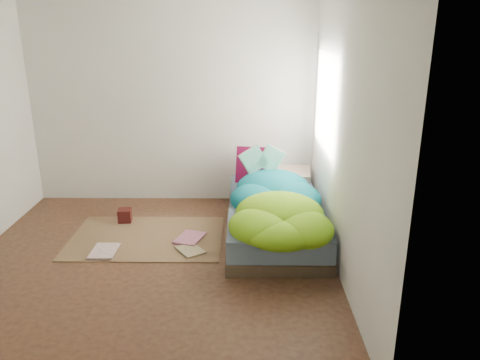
{
  "coord_description": "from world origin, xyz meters",
  "views": [
    {
      "loc": [
        0.88,
        -3.98,
        2.17
      ],
      "look_at": [
        0.85,
        0.75,
        0.59
      ],
      "focal_mm": 35.0,
      "sensor_mm": 36.0,
      "label": 1
    }
  ],
  "objects_px": {
    "pillow_magenta": "(255,165)",
    "bed": "(274,217)",
    "floor_book_a": "(92,251)",
    "open_book": "(263,151)",
    "floor_book_b": "(179,237)",
    "wooden_box": "(125,215)"
  },
  "relations": [
    {
      "from": "bed",
      "to": "floor_book_b",
      "type": "height_order",
      "value": "bed"
    },
    {
      "from": "open_book",
      "to": "floor_book_b",
      "type": "distance_m",
      "value": 1.33
    },
    {
      "from": "bed",
      "to": "floor_book_b",
      "type": "distance_m",
      "value": 1.05
    },
    {
      "from": "floor_book_b",
      "to": "floor_book_a",
      "type": "bearing_deg",
      "value": -139.18
    },
    {
      "from": "pillow_magenta",
      "to": "floor_book_a",
      "type": "relative_size",
      "value": 1.29
    },
    {
      "from": "bed",
      "to": "pillow_magenta",
      "type": "height_order",
      "value": "pillow_magenta"
    },
    {
      "from": "bed",
      "to": "wooden_box",
      "type": "relative_size",
      "value": 13.6
    },
    {
      "from": "pillow_magenta",
      "to": "bed",
      "type": "bearing_deg",
      "value": -64.85
    },
    {
      "from": "bed",
      "to": "floor_book_b",
      "type": "xyz_separation_m",
      "value": [
        -1.02,
        -0.19,
        -0.14
      ]
    },
    {
      "from": "pillow_magenta",
      "to": "wooden_box",
      "type": "distance_m",
      "value": 1.63
    },
    {
      "from": "pillow_magenta",
      "to": "open_book",
      "type": "height_order",
      "value": "open_book"
    },
    {
      "from": "pillow_magenta",
      "to": "floor_book_a",
      "type": "xyz_separation_m",
      "value": [
        -1.64,
        -1.22,
        -0.53
      ]
    },
    {
      "from": "bed",
      "to": "open_book",
      "type": "height_order",
      "value": "open_book"
    },
    {
      "from": "pillow_magenta",
      "to": "floor_book_b",
      "type": "xyz_separation_m",
      "value": [
        -0.82,
        -0.88,
        -0.53
      ]
    },
    {
      "from": "bed",
      "to": "floor_book_a",
      "type": "height_order",
      "value": "bed"
    },
    {
      "from": "bed",
      "to": "open_book",
      "type": "relative_size",
      "value": 4.62
    },
    {
      "from": "open_book",
      "to": "floor_book_a",
      "type": "bearing_deg",
      "value": -164.38
    },
    {
      "from": "open_book",
      "to": "floor_book_a",
      "type": "height_order",
      "value": "open_book"
    },
    {
      "from": "wooden_box",
      "to": "floor_book_a",
      "type": "distance_m",
      "value": 0.79
    },
    {
      "from": "pillow_magenta",
      "to": "floor_book_b",
      "type": "height_order",
      "value": "pillow_magenta"
    },
    {
      "from": "bed",
      "to": "open_book",
      "type": "bearing_deg",
      "value": 106.9
    },
    {
      "from": "floor_book_a",
      "to": "wooden_box",
      "type": "bearing_deg",
      "value": 79.95
    }
  ]
}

